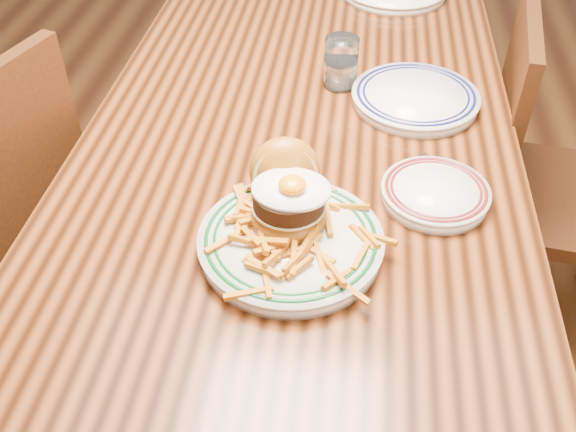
# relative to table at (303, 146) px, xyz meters

# --- Properties ---
(floor) EXTENTS (6.00, 6.00, 0.00)m
(floor) POSITION_rel_table_xyz_m (0.00, 0.00, -0.66)
(floor) COLOR black
(floor) RESTS_ON ground
(table) EXTENTS (0.85, 1.60, 0.75)m
(table) POSITION_rel_table_xyz_m (0.00, 0.00, 0.00)
(table) COLOR black
(table) RESTS_ON floor
(chair_right) EXTENTS (0.47, 0.47, 0.89)m
(chair_right) POSITION_rel_table_xyz_m (0.58, 0.19, -0.19)
(chair_right) COLOR #3A1E0C
(chair_right) RESTS_ON floor
(main_plate) EXTENTS (0.29, 0.31, 0.14)m
(main_plate) POSITION_rel_table_xyz_m (0.02, -0.39, 0.13)
(main_plate) COLOR silver
(main_plate) RESTS_ON table
(side_plate) EXTENTS (0.19, 0.20, 0.03)m
(side_plate) POSITION_rel_table_xyz_m (0.25, -0.25, 0.10)
(side_plate) COLOR silver
(side_plate) RESTS_ON table
(rear_plate) EXTENTS (0.26, 0.26, 0.03)m
(rear_plate) POSITION_rel_table_xyz_m (0.23, 0.06, 0.10)
(rear_plate) COLOR silver
(rear_plate) RESTS_ON table
(water_glass) EXTENTS (0.07, 0.07, 0.11)m
(water_glass) POSITION_rel_table_xyz_m (0.07, 0.12, 0.14)
(water_glass) COLOR white
(water_glass) RESTS_ON table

